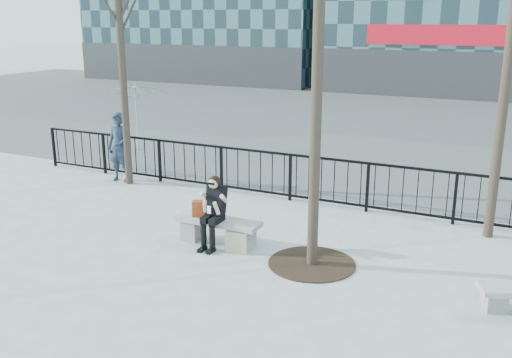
% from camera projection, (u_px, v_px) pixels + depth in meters
% --- Properties ---
extents(ground, '(120.00, 120.00, 0.00)m').
position_uv_depth(ground, '(218.00, 244.00, 10.64)').
color(ground, gray).
rests_on(ground, ground).
extents(street_surface, '(60.00, 23.00, 0.01)m').
position_uv_depth(street_surface, '(397.00, 119.00, 23.61)').
color(street_surface, '#474747').
rests_on(street_surface, ground).
extents(railing, '(14.00, 0.06, 1.10)m').
position_uv_depth(railing, '(282.00, 176.00, 13.08)').
color(railing, black).
rests_on(railing, ground).
extents(tree_grate, '(1.50, 1.50, 0.02)m').
position_uv_depth(tree_grate, '(312.00, 263.00, 9.75)').
color(tree_grate, black).
rests_on(tree_grate, ground).
extents(bench_main, '(1.65, 0.46, 0.49)m').
position_uv_depth(bench_main, '(218.00, 228.00, 10.56)').
color(bench_main, gray).
rests_on(bench_main, ground).
extents(seated_woman, '(0.50, 0.64, 1.34)m').
position_uv_depth(seated_woman, '(213.00, 212.00, 10.32)').
color(seated_woman, black).
rests_on(seated_woman, ground).
extents(handbag, '(0.39, 0.30, 0.29)m').
position_uv_depth(handbag, '(202.00, 208.00, 10.63)').
color(handbag, '#973412').
rests_on(handbag, bench_main).
extents(shopping_bag, '(0.43, 0.21, 0.39)m').
position_uv_depth(shopping_bag, '(237.00, 242.00, 10.20)').
color(shopping_bag, beige).
rests_on(shopping_bag, ground).
extents(standing_man, '(0.71, 0.53, 1.77)m').
position_uv_depth(standing_man, '(120.00, 147.00, 14.49)').
color(standing_man, black).
rests_on(standing_man, ground).
extents(vendor_umbrella, '(2.93, 2.96, 2.11)m').
position_uv_depth(vendor_umbrella, '(136.00, 117.00, 17.83)').
color(vendor_umbrella, yellow).
rests_on(vendor_umbrella, ground).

